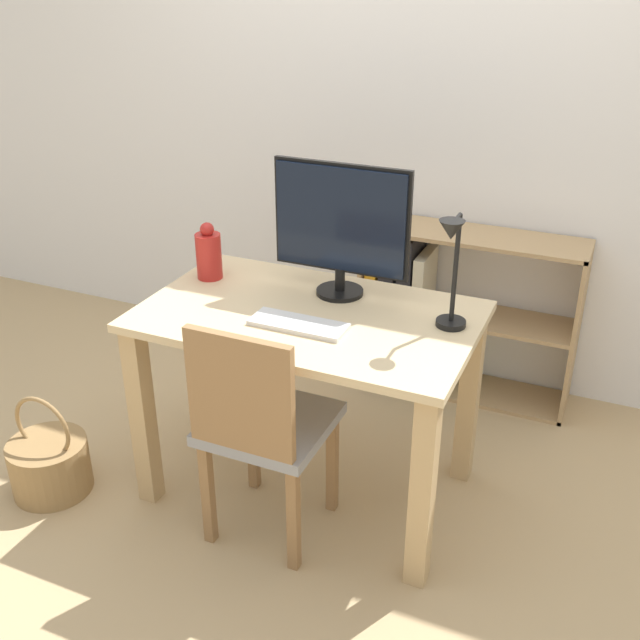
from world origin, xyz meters
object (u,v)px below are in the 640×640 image
object	(u,v)px
keyboard	(298,324)
bookshelf	(429,314)
monitor	(341,223)
vase	(209,254)
chair	(261,424)
basket	(50,464)
desk_lamp	(452,264)

from	to	relation	value
keyboard	bookshelf	size ratio (longest dim) A/B	0.34
monitor	vase	distance (m)	0.54
vase	keyboard	bearing A→B (deg)	-26.27
vase	chair	xyz separation A→B (m)	(0.44, -0.44, -0.37)
keyboard	basket	xyz separation A→B (m)	(-0.91, -0.30, -0.64)
desk_lamp	basket	distance (m)	1.69
monitor	basket	distance (m)	1.43
monitor	keyboard	bearing A→B (deg)	-94.68
desk_lamp	bookshelf	bearing A→B (deg)	108.11
bookshelf	basket	bearing A→B (deg)	-128.45
keyboard	chair	xyz separation A→B (m)	(-0.05, -0.20, -0.28)
keyboard	monitor	bearing A→B (deg)	85.32
keyboard	desk_lamp	distance (m)	0.54
vase	bookshelf	distance (m)	1.15
vase	basket	xyz separation A→B (m)	(-0.43, -0.54, -0.73)
bookshelf	chair	bearing A→B (deg)	-99.66
desk_lamp	basket	bearing A→B (deg)	-161.53
vase	basket	distance (m)	1.00
vase	chair	world-z (taller)	vase
vase	desk_lamp	distance (m)	0.96
chair	bookshelf	size ratio (longest dim) A/B	0.88
bookshelf	basket	world-z (taller)	bookshelf
monitor	bookshelf	world-z (taller)	monitor
monitor	bookshelf	xyz separation A→B (m)	(0.14, 0.75, -0.65)
desk_lamp	bookshelf	world-z (taller)	desk_lamp
monitor	desk_lamp	xyz separation A→B (m)	(0.44, -0.15, -0.02)
monitor	desk_lamp	bearing A→B (deg)	-18.87
keyboard	basket	world-z (taller)	keyboard
keyboard	basket	size ratio (longest dim) A/B	0.79
desk_lamp	monitor	bearing A→B (deg)	161.13
monitor	vase	xyz separation A→B (m)	(-0.51, -0.06, -0.17)
vase	bookshelf	xyz separation A→B (m)	(0.65, 0.81, -0.48)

